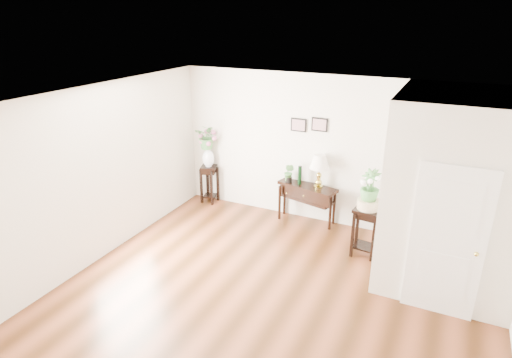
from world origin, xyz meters
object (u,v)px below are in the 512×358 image
Objects in this scene: table_lamp at (319,169)px; plant_stand_a at (210,184)px; console_table at (307,203)px; plant_stand_b at (365,232)px.

table_lamp is 2.48m from plant_stand_a.
console_table is at bearing 0.00° from plant_stand_a.
plant_stand_a is (-2.16, 0.00, 0.02)m from console_table.
plant_stand_b reaches higher than console_table.
table_lamp is at bearing 14.15° from console_table.
plant_stand_b is (1.27, -0.73, 0.04)m from console_table.
plant_stand_b is at bearing -15.73° from console_table.
table_lamp reaches higher than console_table.
console_table is 1.78× the size of table_lamp.
console_table is at bearing 150.12° from plant_stand_b.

